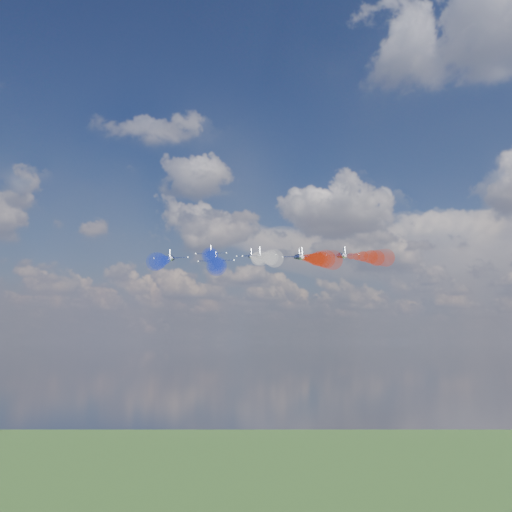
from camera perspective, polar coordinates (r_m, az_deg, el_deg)
The scene contains 16 objects.
jet_lead at distance 186.74m, azimuth -0.52°, elevation -0.04°, with size 9.19×11.48×3.06m, color black, non-canonical shape.
trail_lead at distance 163.16m, azimuth -0.03°, elevation -0.12°, with size 3.83×37.12×3.83m, color white, non-canonical shape.
jet_inner_left at distance 173.45m, azimuth -4.29°, elevation 0.19°, with size 9.19×11.48×3.06m, color black, non-canonical shape.
trail_inner_left at distance 149.82m, azimuth -4.36°, elevation 0.13°, with size 3.83×37.12×3.83m, color #1A32DF, non-canonical shape.
jet_inner_right at distance 176.49m, azimuth 3.96°, elevation -0.12°, with size 9.19×11.48×3.06m, color black, non-canonical shape.
trail_inner_right at distance 153.12m, azimuth 5.17°, elevation -0.22°, with size 3.83×37.12×3.83m, color red, non-canonical shape.
jet_outer_left at distance 159.05m, azimuth -8.06°, elevation -0.25°, with size 9.19×11.48×3.06m, color black, non-canonical shape.
trail_outer_left at distance 135.50m, azimuth -8.79°, elevation -0.38°, with size 3.83×37.12×3.83m, color #1A32DF, non-canonical shape.
jet_center_third at distance 159.07m, azimuth 0.27°, elevation -0.02°, with size 9.19×11.48×3.06m, color black, non-canonical shape.
trail_center_third at distance 135.51m, azimuth 1.00°, elevation -0.12°, with size 3.83×37.12×3.83m, color white, non-canonical shape.
jet_outer_right at distance 162.64m, azimuth 8.14°, elevation 0.02°, with size 9.19×11.48×3.06m, color black, non-canonical shape.
trail_outer_right at distance 139.62m, azimuth 10.17°, elevation -0.06°, with size 3.83×37.12×3.83m, color red, non-canonical shape.
jet_rear_left at distance 148.38m, azimuth -3.81°, elevation -0.52°, with size 9.19×11.48×3.06m, color black, non-canonical shape.
trail_rear_left at distance 124.75m, azimuth -3.79°, elevation -0.72°, with size 3.83×37.12×3.83m, color #1A32DF, non-canonical shape.
jet_rear_right at distance 149.25m, azimuth 4.18°, elevation -0.12°, with size 9.19×11.48×3.06m, color black, non-canonical shape.
trail_rear_right at distance 125.90m, azimuth 5.69°, elevation -0.24°, with size 3.83×37.12×3.83m, color red, non-canonical shape.
Camera 1 is at (103.10, -137.88, 144.46)m, focal length 41.99 mm.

